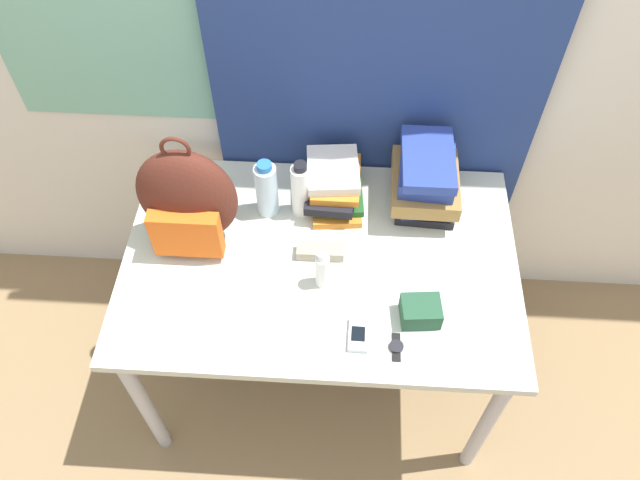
# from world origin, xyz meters

# --- Properties ---
(ground_plane) EXTENTS (12.00, 12.00, 0.00)m
(ground_plane) POSITION_xyz_m (0.00, 0.00, 0.00)
(ground_plane) COLOR #8C704C
(wall_back) EXTENTS (6.00, 0.06, 2.50)m
(wall_back) POSITION_xyz_m (-0.00, 0.91, 1.25)
(wall_back) COLOR silver
(wall_back) RESTS_ON ground_plane
(curtain_blue) EXTENTS (1.07, 0.04, 2.50)m
(curtain_blue) POSITION_xyz_m (0.16, 0.86, 1.25)
(curtain_blue) COLOR navy
(curtain_blue) RESTS_ON ground_plane
(desk) EXTENTS (1.25, 0.83, 0.75)m
(desk) POSITION_xyz_m (0.00, 0.41, 0.66)
(desk) COLOR beige
(desk) RESTS_ON ground_plane
(backpack) EXTENTS (0.31, 0.18, 0.43)m
(backpack) POSITION_xyz_m (-0.41, 0.48, 0.93)
(backpack) COLOR #512319
(backpack) RESTS_ON desk
(book_stack_left) EXTENTS (0.20, 0.29, 0.14)m
(book_stack_left) POSITION_xyz_m (0.03, 0.68, 0.82)
(book_stack_left) COLOR orange
(book_stack_left) RESTS_ON desk
(book_stack_center) EXTENTS (0.23, 0.28, 0.23)m
(book_stack_center) POSITION_xyz_m (0.33, 0.67, 0.86)
(book_stack_center) COLOR black
(book_stack_center) RESTS_ON desk
(water_bottle) EXTENTS (0.07, 0.07, 0.22)m
(water_bottle) POSITION_xyz_m (-0.19, 0.60, 0.85)
(water_bottle) COLOR silver
(water_bottle) RESTS_ON desk
(sports_bottle) EXTENTS (0.07, 0.07, 0.22)m
(sports_bottle) POSITION_xyz_m (-0.07, 0.61, 0.85)
(sports_bottle) COLOR white
(sports_bottle) RESTS_ON desk
(sunscreen_bottle) EXTENTS (0.04, 0.04, 0.15)m
(sunscreen_bottle) POSITION_xyz_m (0.01, 0.32, 0.82)
(sunscreen_bottle) COLOR white
(sunscreen_bottle) RESTS_ON desk
(cell_phone) EXTENTS (0.06, 0.11, 0.02)m
(cell_phone) POSITION_xyz_m (0.13, 0.14, 0.76)
(cell_phone) COLOR #B7BCC6
(cell_phone) RESTS_ON desk
(sunglasses_case) EXTENTS (0.15, 0.06, 0.04)m
(sunglasses_case) POSITION_xyz_m (0.00, 0.43, 0.77)
(sunglasses_case) COLOR gray
(sunglasses_case) RESTS_ON desk
(camera_pouch) EXTENTS (0.12, 0.10, 0.07)m
(camera_pouch) POSITION_xyz_m (0.31, 0.22, 0.78)
(camera_pouch) COLOR #234C33
(camera_pouch) RESTS_ON desk
(wristwatch) EXTENTS (0.04, 0.09, 0.01)m
(wristwatch) POSITION_xyz_m (0.24, 0.11, 0.75)
(wristwatch) COLOR black
(wristwatch) RESTS_ON desk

